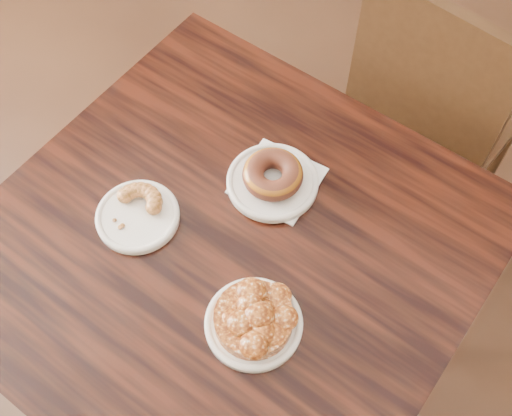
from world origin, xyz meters
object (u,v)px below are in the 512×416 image
at_px(apple_fritter, 254,318).
at_px(cruller_fragment, 136,211).
at_px(chair_far, 444,104).
at_px(glazed_donut, 273,174).
at_px(cafe_table, 233,318).

height_order(apple_fritter, cruller_fragment, apple_fritter).
relative_size(chair_far, apple_fritter, 5.05).
bearing_deg(cruller_fragment, glazed_donut, 40.79).
bearing_deg(cruller_fragment, chair_far, 60.40).
bearing_deg(apple_fritter, cruller_fragment, 160.22).
bearing_deg(cafe_table, chair_far, 82.50).
height_order(glazed_donut, cruller_fragment, glazed_donut).
height_order(cafe_table, apple_fritter, apple_fritter).
distance_m(cafe_table, cruller_fragment, 0.44).
height_order(glazed_donut, apple_fritter, same).
bearing_deg(chair_far, cafe_table, 87.06).
bearing_deg(apple_fritter, chair_far, 79.73).
height_order(chair_far, glazed_donut, chair_far).
bearing_deg(chair_far, apple_fritter, 96.30).
bearing_deg(apple_fritter, glazed_donut, 107.23).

